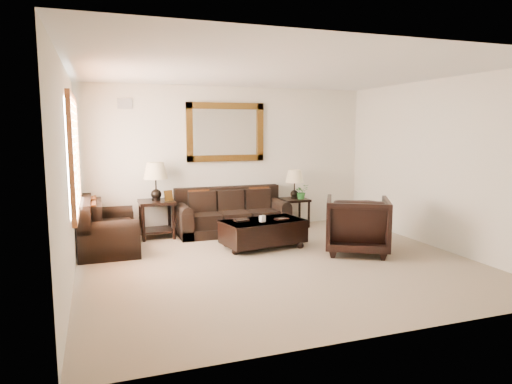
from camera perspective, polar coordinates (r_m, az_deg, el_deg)
name	(u,v)px	position (r m, az deg, el deg)	size (l,w,h in m)	color
room	(279,169)	(6.41, 2.90, 2.84)	(5.51, 5.01, 2.71)	#866F5C
window	(74,155)	(6.82, -21.76, 4.29)	(0.07, 1.96, 1.66)	white
mirror	(226,132)	(8.69, -3.81, 7.46)	(1.50, 0.06, 1.10)	#45220D
air_vent	(125,104)	(8.41, -16.08, 10.57)	(0.25, 0.02, 0.18)	#999999
sofa	(232,216)	(8.49, -3.05, -3.06)	(2.02, 0.87, 0.83)	black
loveseat	(104,231)	(7.63, -18.42, -4.67)	(0.88, 1.48, 0.83)	black
end_table_left	(156,189)	(8.19, -12.39, 0.39)	(0.61, 0.61, 1.33)	black
end_table_right	(294,190)	(8.97, 4.82, 0.29)	(0.51, 0.51, 1.12)	black
coffee_table	(263,231)	(7.41, 0.89, -4.84)	(1.42, 0.92, 0.56)	black
armchair	(357,222)	(7.25, 12.53, -3.68)	(0.94, 0.88, 0.96)	black
potted_plant	(301,193)	(8.94, 5.70, -0.16)	(0.26, 0.29, 0.22)	#236021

